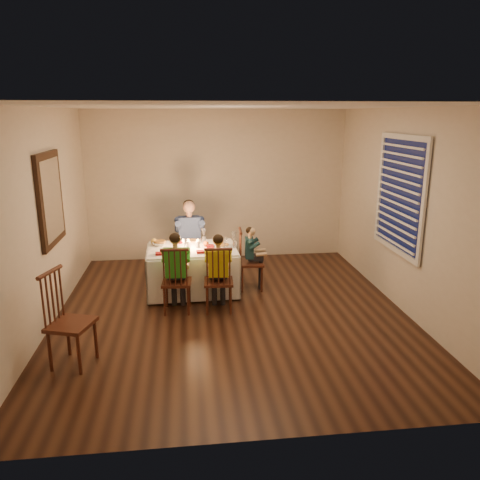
{
  "coord_description": "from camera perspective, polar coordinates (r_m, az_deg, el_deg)",
  "views": [
    {
      "loc": [
        -0.56,
        -5.64,
        2.52
      ],
      "look_at": [
        0.13,
        0.15,
        0.94
      ],
      "focal_mm": 35.0,
      "sensor_mm": 36.0,
      "label": 1
    }
  ],
  "objects": [
    {
      "name": "orange_fruit",
      "position": [
        6.75,
        -4.17,
        -0.47
      ],
      "size": [
        0.08,
        0.08,
        0.08
      ],
      "primitive_type": "sphere",
      "color": "orange",
      "rests_on": "dining_table"
    },
    {
      "name": "chair_near_right",
      "position": [
        6.28,
        -2.58,
        -8.54
      ],
      "size": [
        0.39,
        0.38,
        0.91
      ],
      "primitive_type": null,
      "rotation": [
        0.0,
        0.0,
        3.08
      ],
      "color": "#3D1E10",
      "rests_on": "ground"
    },
    {
      "name": "child_yellow",
      "position": [
        6.28,
        -2.58,
        -8.54
      ],
      "size": [
        0.36,
        0.33,
        1.05
      ],
      "primitive_type": null,
      "rotation": [
        0.0,
        0.0,
        3.08
      ],
      "color": "gold",
      "rests_on": "ground"
    },
    {
      "name": "wall_mirror",
      "position": [
        6.25,
        -22.1,
        4.65
      ],
      "size": [
        0.06,
        0.95,
        1.15
      ],
      "color": "black",
      "rests_on": "wall_left"
    },
    {
      "name": "setting_green",
      "position": [
        6.45,
        -8.23,
        -1.63
      ],
      "size": [
        0.27,
        0.27,
        0.02
      ],
      "primitive_type": "cylinder",
      "rotation": [
        0.0,
        0.0,
        0.03
      ],
      "color": "white",
      "rests_on": "dining_table"
    },
    {
      "name": "child_teal",
      "position": [
        7.01,
        1.36,
        -5.91
      ],
      "size": [
        0.27,
        0.3,
        0.94
      ],
      "primitive_type": null,
      "rotation": [
        0.0,
        0.0,
        1.51
      ],
      "color": "#19383E",
      "rests_on": "ground"
    },
    {
      "name": "setting_teal",
      "position": [
        6.75,
        -2.13,
        -0.71
      ],
      "size": [
        0.27,
        0.27,
        0.02
      ],
      "primitive_type": "cylinder",
      "rotation": [
        0.0,
        0.0,
        0.03
      ],
      "color": "white",
      "rests_on": "dining_table"
    },
    {
      "name": "ceiling",
      "position": [
        5.67,
        -1.13,
        15.96
      ],
      "size": [
        5.0,
        5.0,
        0.0
      ],
      "primitive_type": "plane",
      "color": "white",
      "rests_on": "wall_back"
    },
    {
      "name": "candle_left",
      "position": [
        6.69,
        -6.3,
        -0.58
      ],
      "size": [
        0.06,
        0.06,
        0.1
      ],
      "primitive_type": "cylinder",
      "color": "silver",
      "rests_on": "dining_table"
    },
    {
      "name": "chair_adult",
      "position": [
        7.55,
        -5.99,
        -4.43
      ],
      "size": [
        0.39,
        0.37,
        0.91
      ],
      "primitive_type": null,
      "rotation": [
        0.0,
        0.0,
        0.04
      ],
      "color": "#3D1E10",
      "rests_on": "ground"
    },
    {
      "name": "wall_left",
      "position": [
        6.01,
        -22.94,
        2.24
      ],
      "size": [
        0.02,
        5.0,
        2.6
      ],
      "primitive_type": "cube",
      "color": "beige",
      "rests_on": "ground"
    },
    {
      "name": "chair_extra",
      "position": [
        5.32,
        -19.44,
        -14.07
      ],
      "size": [
        0.51,
        0.52,
        1.02
      ],
      "primitive_type": null,
      "rotation": [
        0.0,
        0.0,
        1.26
      ],
      "color": "#3D1E10",
      "rests_on": "ground"
    },
    {
      "name": "wall_back",
      "position": [
        8.25,
        -2.8,
        6.63
      ],
      "size": [
        4.5,
        0.02,
        2.6
      ],
      "primitive_type": "cube",
      "color": "beige",
      "rests_on": "ground"
    },
    {
      "name": "serving_bowl",
      "position": [
        6.9,
        -9.73,
        -0.44
      ],
      "size": [
        0.25,
        0.25,
        0.05
      ],
      "primitive_type": "imported",
      "rotation": [
        0.0,
        0.0,
        -0.25
      ],
      "color": "white",
      "rests_on": "dining_table"
    },
    {
      "name": "setting_yellow",
      "position": [
        6.47,
        -3.29,
        -1.42
      ],
      "size": [
        0.27,
        0.27,
        0.02
      ],
      "primitive_type": "cylinder",
      "rotation": [
        0.0,
        0.0,
        0.03
      ],
      "color": "white",
      "rests_on": "dining_table"
    },
    {
      "name": "child_green",
      "position": [
        6.3,
        -7.59,
        -8.56
      ],
      "size": [
        0.38,
        0.35,
        1.07
      ],
      "primitive_type": null,
      "rotation": [
        0.0,
        0.0,
        3.08
      ],
      "color": "green",
      "rests_on": "ground"
    },
    {
      "name": "window_blinds",
      "position": [
        6.45,
        18.81,
        5.25
      ],
      "size": [
        0.07,
        1.34,
        1.54
      ],
      "color": "#0D1235",
      "rests_on": "wall_right"
    },
    {
      "name": "chair_near_left",
      "position": [
        6.3,
        -7.59,
        -8.56
      ],
      "size": [
        0.39,
        0.38,
        0.91
      ],
      "primitive_type": null,
      "rotation": [
        0.0,
        0.0,
        3.08
      ],
      "color": "#3D1E10",
      "rests_on": "ground"
    },
    {
      "name": "dining_table",
      "position": [
        6.76,
        -5.85,
        -2.53
      ],
      "size": [
        1.31,
        0.97,
        0.64
      ],
      "rotation": [
        0.0,
        0.0,
        0.03
      ],
      "color": "white",
      "rests_on": "ground"
    },
    {
      "name": "squash",
      "position": [
        6.95,
        -10.44,
        -0.19
      ],
      "size": [
        0.09,
        0.09,
        0.09
      ],
      "primitive_type": "sphere",
      "color": "gold",
      "rests_on": "dining_table"
    },
    {
      "name": "candle_right",
      "position": [
        6.7,
        -5.16,
        -0.53
      ],
      "size": [
        0.06,
        0.06,
        0.1
      ],
      "primitive_type": "cylinder",
      "color": "silver",
      "rests_on": "dining_table"
    },
    {
      "name": "chair_end",
      "position": [
        7.01,
        1.36,
        -5.91
      ],
      "size": [
        0.38,
        0.4,
        0.91
      ],
      "primitive_type": null,
      "rotation": [
        0.0,
        0.0,
        1.51
      ],
      "color": "#3D1E10",
      "rests_on": "ground"
    },
    {
      "name": "adult",
      "position": [
        7.55,
        -5.99,
        -4.43
      ],
      "size": [
        0.47,
        0.43,
        1.24
      ],
      "primitive_type": null,
      "rotation": [
        0.0,
        0.0,
        0.04
      ],
      "color": "navy",
      "rests_on": "ground"
    },
    {
      "name": "ground",
      "position": [
        6.2,
        -1.01,
        -8.82
      ],
      "size": [
        5.0,
        5.0,
        0.0
      ],
      "primitive_type": "plane",
      "color": "black",
      "rests_on": "ground"
    },
    {
      "name": "setting_adult",
      "position": [
        6.99,
        -5.81,
        -0.21
      ],
      "size": [
        0.27,
        0.27,
        0.02
      ],
      "primitive_type": "cylinder",
      "rotation": [
        0.0,
        0.0,
        0.03
      ],
      "color": "white",
      "rests_on": "dining_table"
    },
    {
      "name": "wall_right",
      "position": [
        6.42,
        19.39,
        3.33
      ],
      "size": [
        0.02,
        5.0,
        2.6
      ],
      "primitive_type": "cube",
      "color": "beige",
      "rests_on": "ground"
    }
  ]
}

